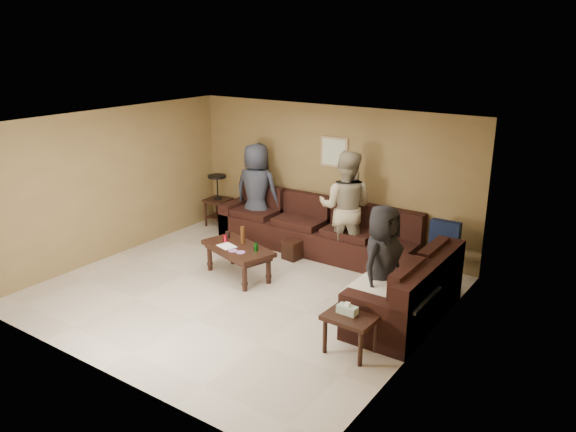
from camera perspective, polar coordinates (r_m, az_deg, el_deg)
The scene contains 10 objects.
room at distance 7.85m, azimuth -5.03°, elevation 3.35°, with size 5.60×5.50×2.50m.
sectional_sofa at distance 9.02m, azimuth 5.37°, elevation -3.63°, with size 4.65×2.90×0.97m.
coffee_table at distance 8.77m, azimuth -5.11°, elevation -3.56°, with size 1.34×0.93×0.79m.
end_table_left at distance 11.16m, azimuth -7.14°, elevation 1.70°, with size 0.48×0.48×1.02m.
side_table_right at distance 6.76m, azimuth 6.37°, elevation -10.46°, with size 0.62×0.51×0.64m.
waste_bin at distance 9.51m, azimuth 0.45°, elevation -3.45°, with size 0.27×0.27×0.33m, color black.
wall_art at distance 9.78m, azimuth 4.71°, elevation 6.49°, with size 0.52×0.04×0.52m.
person_left at distance 10.34m, azimuth -3.19°, elevation 2.55°, with size 0.87×0.57×1.78m, color #2B2E3B.
person_middle at distance 9.20m, azimuth 5.87°, elevation 0.86°, with size 0.92×0.71×1.89m, color gray.
person_right at distance 7.44m, azimuth 9.52°, elevation -4.76°, with size 0.77×0.50×1.58m, color black.
Camera 1 is at (4.85, -5.85, 3.63)m, focal length 35.00 mm.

